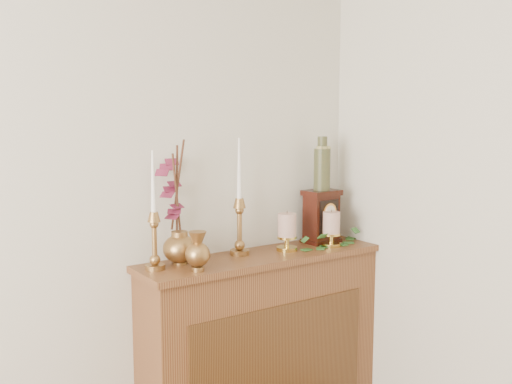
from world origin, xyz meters
TOP-DOWN VIEW (x-y plane):
  - console_shelf at (1.40, 2.10)m, footprint 1.24×0.34m
  - candlestick_left at (0.86, 2.13)m, footprint 0.08×0.08m
  - candlestick_center at (1.30, 2.15)m, footprint 0.09×0.09m
  - bud_vase at (1.00, 2.00)m, footprint 0.11×0.11m
  - ginger_jar at (0.98, 2.19)m, footprint 0.23×0.24m
  - pillar_candle_left at (1.54, 2.09)m, footprint 0.10×0.10m
  - pillar_candle_right at (1.78, 2.04)m, footprint 0.10×0.10m
  - ivy_garland at (1.76, 2.06)m, footprint 0.48×0.21m
  - mantel_clock at (1.80, 2.14)m, footprint 0.19×0.14m
  - ceramic_vase at (1.80, 2.15)m, footprint 0.08×0.08m

SIDE VIEW (x-z plane):
  - console_shelf at x=1.40m, z-range -0.03..0.90m
  - ivy_garland at x=1.76m, z-range 0.90..0.98m
  - bud_vase at x=1.00m, z-range 0.93..1.10m
  - pillar_candle_right at x=1.78m, z-range 0.93..1.12m
  - pillar_candle_left at x=1.54m, z-range 0.93..1.13m
  - mantel_clock at x=1.80m, z-range 0.93..1.20m
  - candlestick_left at x=0.86m, z-range 0.84..1.35m
  - candlestick_center at x=1.30m, z-range 0.84..1.38m
  - ginger_jar at x=0.98m, z-range 0.90..1.45m
  - ceramic_vase at x=1.80m, z-range 1.19..1.46m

